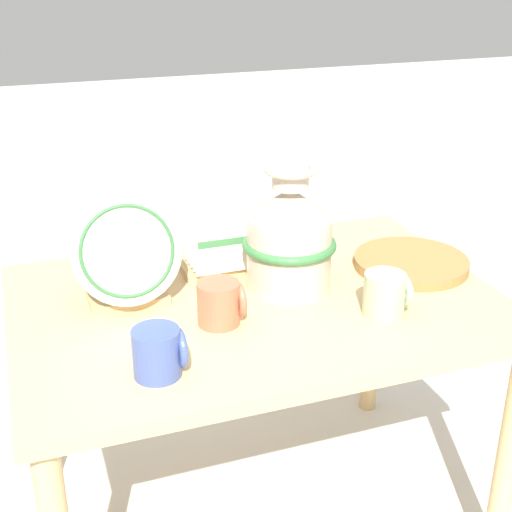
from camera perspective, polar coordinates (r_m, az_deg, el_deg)
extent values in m
cube|color=tan|center=(1.74, 0.00, -3.85)|extent=(1.16, 0.79, 0.03)
cylinder|color=tan|center=(1.90, 19.53, -14.86)|extent=(0.06, 0.06, 0.64)
cylinder|color=tan|center=(2.13, -17.02, -9.91)|extent=(0.06, 0.06, 0.64)
cylinder|color=tan|center=(2.37, 9.36, -5.42)|extent=(0.06, 0.06, 0.64)
cylinder|color=beige|center=(1.74, 2.66, 0.28)|extent=(0.21, 0.21, 0.19)
cone|color=beige|center=(1.70, 2.74, 4.29)|extent=(0.21, 0.21, 0.07)
cylinder|color=beige|center=(1.68, 2.78, 6.21)|extent=(0.09, 0.09, 0.05)
torus|color=beige|center=(1.67, 2.79, 6.97)|extent=(0.13, 0.13, 0.02)
torus|color=#38753D|center=(1.74, 2.67, 0.95)|extent=(0.23, 0.23, 0.02)
cube|color=tan|center=(1.74, -10.25, -3.11)|extent=(0.18, 0.13, 0.02)
cylinder|color=tan|center=(1.76, -12.71, -1.44)|extent=(0.01, 0.01, 0.06)
cylinder|color=tan|center=(1.78, -8.59, -0.86)|extent=(0.01, 0.01, 0.06)
cylinder|color=silver|center=(1.63, -10.26, 0.37)|extent=(0.25, 0.08, 0.25)
torus|color=#38703D|center=(1.63, -10.25, 0.36)|extent=(0.22, 0.07, 0.21)
cylinder|color=silver|center=(1.68, -10.58, 1.07)|extent=(0.25, 0.08, 0.25)
cylinder|color=silver|center=(1.74, -10.89, 1.73)|extent=(0.25, 0.08, 0.25)
cube|color=tan|center=(1.87, -3.17, -0.82)|extent=(0.18, 0.13, 0.02)
cylinder|color=tan|center=(1.88, -5.54, 0.72)|extent=(0.01, 0.01, 0.06)
cylinder|color=tan|center=(1.91, -1.79, 1.23)|extent=(0.01, 0.01, 0.06)
cube|color=silver|center=(1.78, -2.73, 1.07)|extent=(0.15, 0.05, 0.15)
cube|color=silver|center=(1.81, -2.99, 1.39)|extent=(0.15, 0.05, 0.15)
cube|color=silver|center=(1.83, -3.23, 1.70)|extent=(0.15, 0.05, 0.15)
cube|color=silver|center=(1.86, -3.47, 2.00)|extent=(0.15, 0.05, 0.15)
cube|color=silver|center=(1.88, -3.71, 2.29)|extent=(0.15, 0.05, 0.15)
cube|color=#38703D|center=(1.78, -2.71, 1.07)|extent=(0.13, 0.01, 0.02)
cylinder|color=olive|center=(1.93, 12.27, -0.76)|extent=(0.30, 0.30, 0.01)
cylinder|color=olive|center=(1.92, 12.29, -0.51)|extent=(0.30, 0.30, 0.01)
cylinder|color=olive|center=(1.92, 12.31, -0.27)|extent=(0.30, 0.30, 0.01)
cylinder|color=#9EB28E|center=(1.66, 10.22, -3.03)|extent=(0.10, 0.10, 0.10)
torus|color=#9EB28E|center=(1.68, 11.66, -2.70)|extent=(0.02, 0.08, 0.08)
cylinder|color=#42569E|center=(1.42, -7.96, -7.68)|extent=(0.10, 0.10, 0.10)
torus|color=#42569E|center=(1.43, -6.07, -7.30)|extent=(0.02, 0.08, 0.08)
cylinder|color=#B76647|center=(1.60, -3.02, -3.79)|extent=(0.10, 0.10, 0.10)
torus|color=#B76647|center=(1.61, -1.38, -3.47)|extent=(0.02, 0.08, 0.08)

